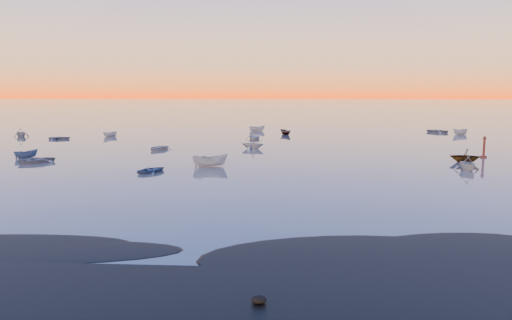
{
  "coord_description": "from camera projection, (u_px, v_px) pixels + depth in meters",
  "views": [
    {
      "loc": [
        4.96,
        -28.24,
        9.45
      ],
      "look_at": [
        1.46,
        28.0,
        1.3
      ],
      "focal_mm": 35.0,
      "sensor_mm": 36.0,
      "label": 1
    }
  ],
  "objects": [
    {
      "name": "boat_near_right",
      "position": [
        467.0,
        170.0,
        58.02
      ],
      "size": [
        3.77,
        1.95,
        1.28
      ],
      "primitive_type": "imported",
      "rotation": [
        0.0,
        0.0,
        3.23
      ],
      "color": "#BABAB6",
      "rests_on": "ground"
    },
    {
      "name": "moored_fleet",
      "position": [
        257.0,
        146.0,
        81.91
      ],
      "size": [
        124.0,
        58.0,
        1.2
      ],
      "primitive_type": null,
      "color": "#BABAB6",
      "rests_on": "ground"
    },
    {
      "name": "channel_marker",
      "position": [
        484.0,
        149.0,
        68.25
      ],
      "size": [
        0.88,
        0.88,
        3.14
      ],
      "color": "#4B1710",
      "rests_on": "ground"
    },
    {
      "name": "boat_near_center",
      "position": [
        210.0,
        167.0,
        60.43
      ],
      "size": [
        2.74,
        4.59,
        1.48
      ],
      "primitive_type": "imported",
      "rotation": [
        0.0,
        0.0,
        1.8
      ],
      "color": "#BABAB6",
      "rests_on": "ground"
    },
    {
      "name": "mud_lobes",
      "position": [
        199.0,
        254.0,
        28.57
      ],
      "size": [
        140.0,
        6.0,
        0.07
      ],
      "primitive_type": null,
      "color": "black",
      "rests_on": "ground"
    },
    {
      "name": "ground",
      "position": [
        268.0,
        125.0,
        128.34
      ],
      "size": [
        600.0,
        600.0,
        0.0
      ],
      "primitive_type": "plane",
      "color": "slate",
      "rests_on": "ground"
    }
  ]
}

